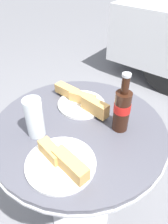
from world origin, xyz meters
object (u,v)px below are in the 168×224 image
(lunch_plate_far, at_px, (62,162))
(bistro_table, at_px, (79,151))
(cola_bottle_left, at_px, (122,109))
(lunch_plate_near, at_px, (82,101))
(drinking_glass, at_px, (35,119))

(lunch_plate_far, bearing_deg, bistro_table, 112.90)
(bistro_table, relative_size, cola_bottle_left, 3.02)
(lunch_plate_near, bearing_deg, cola_bottle_left, -6.30)
(bistro_table, relative_size, lunch_plate_far, 3.10)
(lunch_plate_near, bearing_deg, bistro_table, -57.13)
(bistro_table, xyz_separation_m, cola_bottle_left, (0.14, 0.09, 0.25))
(cola_bottle_left, distance_m, lunch_plate_far, 0.29)
(cola_bottle_left, relative_size, drinking_glass, 1.53)
(drinking_glass, distance_m, lunch_plate_near, 0.25)
(drinking_glass, xyz_separation_m, lunch_plate_far, (0.18, -0.05, -0.05))
(bistro_table, distance_m, lunch_plate_far, 0.27)
(lunch_plate_far, bearing_deg, lunch_plate_near, 116.92)
(cola_bottle_left, xyz_separation_m, lunch_plate_far, (-0.06, -0.28, -0.08))
(bistro_table, xyz_separation_m, lunch_plate_near, (-0.07, 0.12, 0.18))
(cola_bottle_left, height_order, lunch_plate_near, cola_bottle_left)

